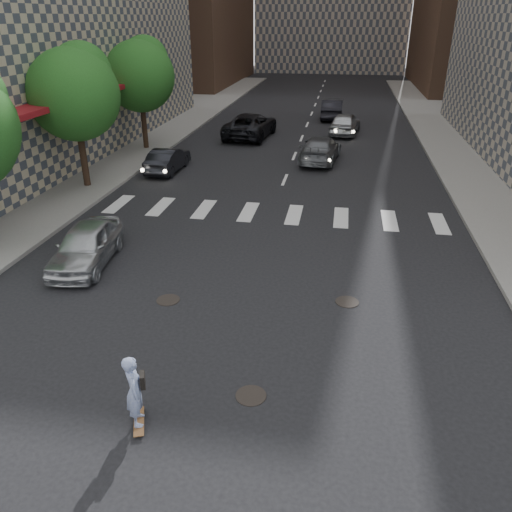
{
  "coord_description": "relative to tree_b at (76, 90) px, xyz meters",
  "views": [
    {
      "loc": [
        2.79,
        -11.08,
        7.68
      ],
      "look_at": [
        0.54,
        2.01,
        1.3
      ],
      "focal_mm": 35.0,
      "sensor_mm": 36.0,
      "label": 1
    }
  ],
  "objects": [
    {
      "name": "manhole_a",
      "position": [
        10.65,
        -13.64,
        -4.64
      ],
      "size": [
        0.7,
        0.7,
        0.02
      ],
      "primitive_type": "cylinder",
      "color": "black",
      "rests_on": "ground"
    },
    {
      "name": "tree_c",
      "position": [
        0.0,
        8.0,
        0.0
      ],
      "size": [
        4.2,
        4.2,
        6.6
      ],
      "color": "#382619",
      "rests_on": "sidewalk_left"
    },
    {
      "name": "tree_b",
      "position": [
        0.0,
        0.0,
        0.0
      ],
      "size": [
        4.2,
        4.2,
        6.6
      ],
      "color": "#382619",
      "rests_on": "sidewalk_left"
    },
    {
      "name": "silver_sedan",
      "position": [
        3.95,
        -8.04,
        -3.95
      ],
      "size": [
        2.1,
        4.24,
        1.39
      ],
      "primitive_type": "imported",
      "rotation": [
        0.0,
        0.0,
        0.12
      ],
      "color": "silver",
      "rests_on": "ground"
    },
    {
      "name": "traffic_car_b",
      "position": [
        11.05,
        6.9,
        -3.93
      ],
      "size": [
        2.49,
        5.11,
        1.43
      ],
      "primitive_type": "imported",
      "rotation": [
        0.0,
        0.0,
        3.04
      ],
      "color": "#595C61",
      "rests_on": "ground"
    },
    {
      "name": "traffic_car_d",
      "position": [
        12.38,
        14.73,
        -3.87
      ],
      "size": [
        2.44,
        4.77,
        1.56
      ],
      "primitive_type": "imported",
      "rotation": [
        0.0,
        0.0,
        3.01
      ],
      "color": "#AAADB1",
      "rests_on": "ground"
    },
    {
      "name": "traffic_car_a",
      "position": [
        2.95,
        3.37,
        -4.0
      ],
      "size": [
        1.46,
        3.93,
        1.28
      ],
      "primitive_type": "imported",
      "rotation": [
        0.0,
        0.0,
        3.11
      ],
      "color": "black",
      "rests_on": "ground"
    },
    {
      "name": "skateboarder",
      "position": [
        8.51,
        -14.88,
        -3.75
      ],
      "size": [
        0.57,
        0.88,
        1.71
      ],
      "rotation": [
        0.0,
        0.0,
        0.37
      ],
      "color": "brown",
      "rests_on": "ground"
    },
    {
      "name": "sidewalk_left",
      "position": [
        -5.05,
        8.86,
        -4.57
      ],
      "size": [
        13.0,
        80.0,
        0.15
      ],
      "primitive_type": "cube",
      "color": "gray",
      "rests_on": "ground"
    },
    {
      "name": "traffic_car_c",
      "position": [
        5.86,
        12.61,
        -3.82
      ],
      "size": [
        3.29,
        6.18,
        1.65
      ],
      "primitive_type": "imported",
      "rotation": [
        0.0,
        0.0,
        3.05
      ],
      "color": "black",
      "rests_on": "ground"
    },
    {
      "name": "manhole_c",
      "position": [
        12.75,
        -9.14,
        -4.64
      ],
      "size": [
        0.7,
        0.7,
        0.02
      ],
      "primitive_type": "cylinder",
      "color": "black",
      "rests_on": "ground"
    },
    {
      "name": "traffic_car_e",
      "position": [
        11.25,
        20.69,
        -3.86
      ],
      "size": [
        1.7,
        4.79,
        1.58
      ],
      "primitive_type": "imported",
      "rotation": [
        0.0,
        0.0,
        3.15
      ],
      "color": "black",
      "rests_on": "ground"
    },
    {
      "name": "ground",
      "position": [
        9.45,
        -11.14,
        -4.65
      ],
      "size": [
        160.0,
        160.0,
        0.0
      ],
      "primitive_type": "plane",
      "color": "black",
      "rests_on": "ground"
    },
    {
      "name": "manhole_b",
      "position": [
        7.45,
        -9.94,
        -4.64
      ],
      "size": [
        0.7,
        0.7,
        0.02
      ],
      "primitive_type": "cylinder",
      "color": "black",
      "rests_on": "ground"
    }
  ]
}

